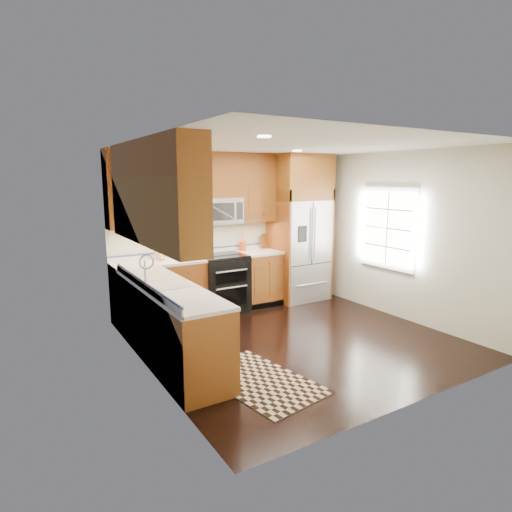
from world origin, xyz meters
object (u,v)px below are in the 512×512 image
utensil_crock (243,244)px  refrigerator (300,228)px  range (222,283)px  knife_block (160,253)px  rug (259,381)px

utensil_crock → refrigerator: bearing=-13.7°
range → knife_block: 1.16m
range → refrigerator: size_ratio=0.36×
range → refrigerator: (1.55, -0.04, 0.83)m
rug → range: bearing=62.5°
refrigerator → rug: (-2.36, -2.44, -1.30)m
range → utensil_crock: utensil_crock is taller
knife_block → utensil_crock: bearing=2.1°
knife_block → rug: bearing=-86.0°
refrigerator → knife_block: (-2.55, 0.20, -0.26)m
rug → refrigerator: bearing=36.5°
refrigerator → range: bearing=178.6°
range → utensil_crock: 0.81m
refrigerator → rug: 3.64m
rug → knife_block: 2.84m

